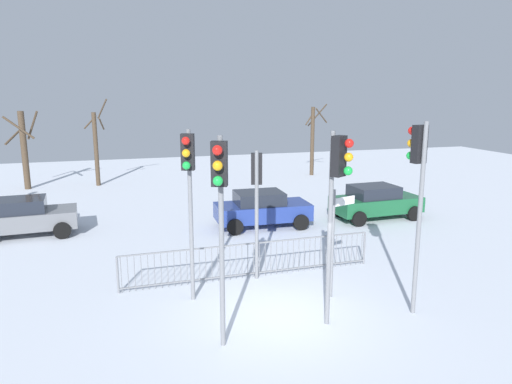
{
  "coord_description": "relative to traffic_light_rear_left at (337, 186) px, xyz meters",
  "views": [
    {
      "loc": [
        -3.63,
        -10.31,
        5.42
      ],
      "look_at": [
        0.5,
        3.7,
        2.34
      ],
      "focal_mm": 33.36,
      "sensor_mm": 36.0,
      "label": 1
    }
  ],
  "objects": [
    {
      "name": "car_blue_far",
      "position": [
        0.88,
        8.53,
        -2.6
      ],
      "size": [
        3.84,
        2.0,
        1.47
      ],
      "rotation": [
        0.0,
        0.0,
        -0.03
      ],
      "color": "navy",
      "rests_on": "ground"
    },
    {
      "name": "car_green_trailing",
      "position": [
        6.0,
        8.37,
        -2.6
      ],
      "size": [
        3.88,
        2.07,
        1.47
      ],
      "rotation": [
        0.0,
        0.0,
        0.05
      ],
      "color": "#195933",
      "rests_on": "ground"
    },
    {
      "name": "pedestrian_guard_railing",
      "position": [
        -1.03,
        3.42,
        -2.81
      ],
      "size": [
        7.66,
        0.21,
        1.07
      ],
      "rotation": [
        0.0,
        0.0,
        0.02
      ],
      "color": "slate",
      "rests_on": "ground"
    },
    {
      "name": "traffic_light_mid_right",
      "position": [
        -2.97,
        2.24,
        -0.05
      ],
      "size": [
        0.37,
        0.55,
        4.52
      ],
      "rotation": [
        0.0,
        0.0,
        2.83
      ],
      "color": "slate",
      "rests_on": "ground"
    },
    {
      "name": "bare_tree_centre",
      "position": [
        -9.64,
        19.72,
        -1.01
      ],
      "size": [
        1.87,
        1.77,
        4.39
      ],
      "color": "#473828",
      "rests_on": "ground"
    },
    {
      "name": "ground_plane",
      "position": [
        -1.03,
        0.87,
        -3.36
      ],
      "size": [
        60.0,
        60.0,
        0.0
      ],
      "primitive_type": "plane",
      "color": "silver"
    },
    {
      "name": "traffic_light_mid_left",
      "position": [
        -0.85,
        3.44,
        -0.56
      ],
      "size": [
        0.37,
        0.55,
        3.82
      ],
      "rotation": [
        0.0,
        0.0,
        6.01
      ],
      "color": "slate",
      "rests_on": "ground"
    },
    {
      "name": "traffic_light_rear_right",
      "position": [
        2.21,
        0.18,
        0.12
      ],
      "size": [
        0.36,
        0.56,
        4.76
      ],
      "rotation": [
        0.0,
        0.0,
        0.21
      ],
      "color": "slate",
      "rests_on": "ground"
    },
    {
      "name": "bare_tree_right",
      "position": [
        7.76,
        19.49,
        -0.95
      ],
      "size": [
        1.43,
        1.93,
        4.66
      ],
      "color": "#473828",
      "rests_on": "ground"
    },
    {
      "name": "bare_tree_left",
      "position": [
        -5.79,
        19.7,
        -1.05
      ],
      "size": [
        1.42,
        1.34,
        5.05
      ],
      "color": "#473828",
      "rests_on": "ground"
    },
    {
      "name": "traffic_light_rear_left",
      "position": [
        0.0,
        0.0,
        0.0
      ],
      "size": [
        0.43,
        0.51,
        4.59
      ],
      "rotation": [
        0.0,
        0.0,
        3.7
      ],
      "color": "slate",
      "rests_on": "ground"
    },
    {
      "name": "direction_sign_post",
      "position": [
        0.72,
        1.5,
        -1.7
      ],
      "size": [
        0.76,
        0.29,
        2.95
      ],
      "rotation": [
        0.0,
        0.0,
        0.31
      ],
      "color": "slate",
      "rests_on": "ground"
    },
    {
      "name": "traffic_light_foreground_left",
      "position": [
        -2.71,
        -0.27,
        -0.01
      ],
      "size": [
        0.38,
        0.55,
        4.58
      ],
      "rotation": [
        0.0,
        0.0,
        2.8
      ],
      "color": "slate",
      "rests_on": "ground"
    },
    {
      "name": "car_grey_mid",
      "position": [
        -8.24,
        9.87,
        -2.6
      ],
      "size": [
        3.9,
        2.13,
        1.47
      ],
      "rotation": [
        0.0,
        0.0,
        0.06
      ],
      "color": "slate",
      "rests_on": "ground"
    }
  ]
}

